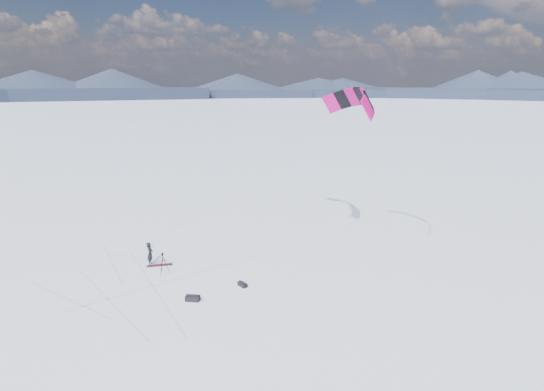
# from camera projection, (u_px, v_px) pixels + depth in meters

# --- Properties ---
(ground) EXTENTS (1800.00, 1800.00, 0.00)m
(ground) POSITION_uv_depth(u_px,v_px,m) (170.00, 281.00, 24.19)
(ground) COLOR white
(horizon_hills) EXTENTS (704.84, 706.81, 9.64)m
(horizon_hills) POSITION_uv_depth(u_px,v_px,m) (165.00, 218.00, 23.05)
(horizon_hills) COLOR black
(horizon_hills) RESTS_ON ground
(snow_tracks) EXTENTS (14.76, 10.25, 0.01)m
(snow_tracks) POSITION_uv_depth(u_px,v_px,m) (157.00, 283.00, 23.91)
(snow_tracks) COLOR #AAB4D9
(snow_tracks) RESTS_ON ground
(snowkiter) EXTENTS (0.48, 0.64, 1.61)m
(snowkiter) POSITION_uv_depth(u_px,v_px,m) (151.00, 265.00, 26.39)
(snowkiter) COLOR black
(snowkiter) RESTS_ON ground
(snowboard) EXTENTS (1.65, 0.78, 0.04)m
(snowboard) POSITION_uv_depth(u_px,v_px,m) (159.00, 265.00, 26.24)
(snowboard) COLOR maroon
(snowboard) RESTS_ON ground
(tripod) EXTENTS (0.67, 0.67, 1.41)m
(tripod) POSITION_uv_depth(u_px,v_px,m) (163.00, 260.00, 24.92)
(tripod) COLOR black
(tripod) RESTS_ON ground
(gear_bag_a) EXTENTS (0.79, 0.39, 0.35)m
(gear_bag_a) POSITION_uv_depth(u_px,v_px,m) (193.00, 298.00, 21.97)
(gear_bag_a) COLOR black
(gear_bag_a) RESTS_ON ground
(gear_bag_b) EXTENTS (0.67, 0.64, 0.28)m
(gear_bag_b) POSITION_uv_depth(u_px,v_px,m) (242.00, 284.00, 23.53)
(gear_bag_b) COLOR black
(gear_bag_b) RESTS_ON ground
(power_kite) EXTENTS (14.84, 7.95, 10.16)m
(power_kite) POSITION_uv_depth(u_px,v_px,m) (354.00, 101.00, 27.11)
(power_kite) COLOR #CE076F
(power_kite) RESTS_ON ground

